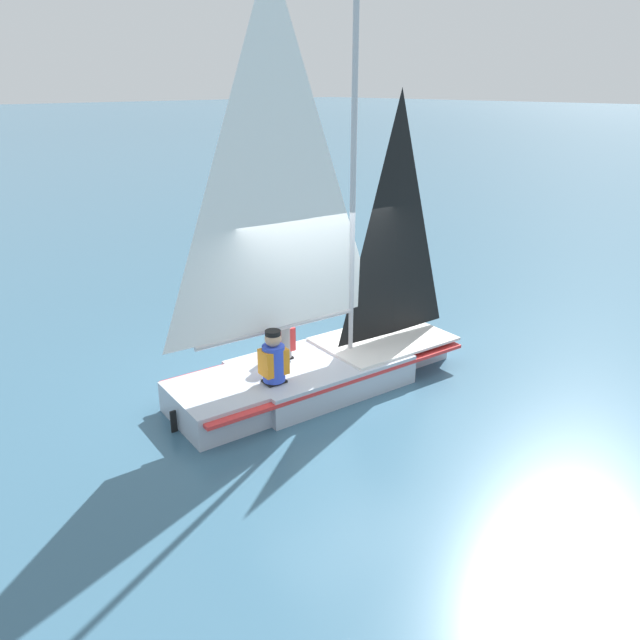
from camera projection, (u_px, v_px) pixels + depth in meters
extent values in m
plane|color=#38607A|center=(320.00, 385.00, 9.17)|extent=(260.00, 260.00, 0.00)
cube|color=#B2BCCC|center=(320.00, 372.00, 9.10)|extent=(1.83, 2.61, 0.43)
cube|color=#B2BCCC|center=(407.00, 345.00, 10.01)|extent=(0.96, 1.12, 0.43)
cube|color=#B2BCCC|center=(214.00, 405.00, 8.18)|extent=(1.40, 1.19, 0.43)
cube|color=red|center=(320.00, 363.00, 9.05)|extent=(2.13, 4.47, 0.05)
cube|color=silver|center=(383.00, 339.00, 9.66)|extent=(1.65, 2.16, 0.04)
cylinder|color=#B7B7BC|center=(353.00, 170.00, 8.37)|extent=(0.08, 0.08, 5.27)
cylinder|color=#B7B7BC|center=(279.00, 328.00, 8.43)|extent=(0.44, 2.44, 0.07)
pyramid|color=white|center=(274.00, 155.00, 7.61)|extent=(0.41, 2.32, 4.49)
pyramid|color=black|center=(397.00, 218.00, 9.08)|extent=(0.28, 1.47, 3.59)
cube|color=black|center=(174.00, 421.00, 7.90)|extent=(0.04, 0.08, 0.30)
cube|color=black|center=(282.00, 370.00, 9.11)|extent=(0.28, 0.31, 0.45)
cylinder|color=gray|center=(281.00, 340.00, 8.94)|extent=(0.34, 0.34, 0.50)
cube|color=red|center=(281.00, 339.00, 8.93)|extent=(0.31, 0.38, 0.35)
sphere|color=#A87A56|center=(280.00, 318.00, 8.81)|extent=(0.22, 0.22, 0.22)
cylinder|color=white|center=(280.00, 312.00, 8.78)|extent=(0.24, 0.24, 0.06)
cube|color=black|center=(275.00, 395.00, 8.39)|extent=(0.28, 0.31, 0.45)
cylinder|color=blue|center=(274.00, 363.00, 8.22)|extent=(0.34, 0.34, 0.50)
cube|color=orange|center=(274.00, 361.00, 8.21)|extent=(0.31, 0.38, 0.35)
sphere|color=tan|center=(273.00, 339.00, 8.09)|extent=(0.22, 0.22, 0.22)
cylinder|color=black|center=(273.00, 333.00, 8.07)|extent=(0.24, 0.24, 0.06)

